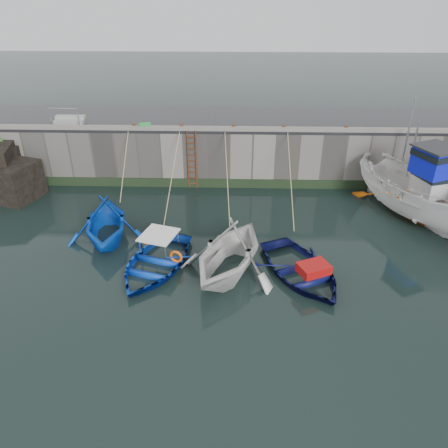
{
  "coord_description": "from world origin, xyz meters",
  "views": [
    {
      "loc": [
        0.34,
        -11.92,
        10.11
      ],
      "look_at": [
        -0.11,
        3.76,
        1.2
      ],
      "focal_mm": 35.0,
      "sensor_mm": 36.0,
      "label": 1
    }
  ],
  "objects_px": {
    "boat_near_blacktrim": "(229,272)",
    "fish_crate": "(145,126)",
    "boat_near_blue": "(155,267)",
    "bollard_e": "(346,128)",
    "bollard_d": "(284,128)",
    "bollard_a": "(134,126)",
    "bollard_c": "(234,127)",
    "boat_far_white": "(416,195)",
    "ladder": "(192,160)",
    "boat_near_navy": "(300,275)",
    "bollard_b": "(182,127)",
    "boat_near_white": "(108,238)",
    "boat_far_orange": "(420,200)"
  },
  "relations": [
    {
      "from": "boat_near_blacktrim",
      "to": "fish_crate",
      "type": "distance_m",
      "value": 9.99
    },
    {
      "from": "boat_near_blue",
      "to": "bollard_e",
      "type": "distance_m",
      "value": 12.32
    },
    {
      "from": "boat_near_blacktrim",
      "to": "bollard_d",
      "type": "height_order",
      "value": "bollard_d"
    },
    {
      "from": "bollard_a",
      "to": "boat_near_blacktrim",
      "type": "bearing_deg",
      "value": -57.99
    },
    {
      "from": "boat_near_blue",
      "to": "boat_near_blacktrim",
      "type": "xyz_separation_m",
      "value": [
        2.95,
        -0.26,
        0.0
      ]
    },
    {
      "from": "bollard_a",
      "to": "bollard_c",
      "type": "distance_m",
      "value": 5.2
    },
    {
      "from": "boat_near_blue",
      "to": "boat_far_white",
      "type": "bearing_deg",
      "value": 38.37
    },
    {
      "from": "ladder",
      "to": "bollard_e",
      "type": "relative_size",
      "value": 11.43
    },
    {
      "from": "boat_near_blue",
      "to": "boat_near_navy",
      "type": "relative_size",
      "value": 0.99
    },
    {
      "from": "bollard_b",
      "to": "bollard_c",
      "type": "xyz_separation_m",
      "value": [
        2.7,
        0.0,
        0.0
      ]
    },
    {
      "from": "boat_near_blacktrim",
      "to": "boat_far_white",
      "type": "height_order",
      "value": "boat_far_white"
    },
    {
      "from": "boat_near_blacktrim",
      "to": "bollard_d",
      "type": "relative_size",
      "value": 17.2
    },
    {
      "from": "boat_near_white",
      "to": "boat_near_blacktrim",
      "type": "xyz_separation_m",
      "value": [
        5.42,
        -2.42,
        0.0
      ]
    },
    {
      "from": "boat_near_navy",
      "to": "bollard_e",
      "type": "relative_size",
      "value": 16.19
    },
    {
      "from": "boat_near_blue",
      "to": "boat_near_blacktrim",
      "type": "bearing_deg",
      "value": 11.88
    },
    {
      "from": "boat_far_white",
      "to": "boat_far_orange",
      "type": "distance_m",
      "value": 1.36
    },
    {
      "from": "boat_near_navy",
      "to": "bollard_e",
      "type": "bearing_deg",
      "value": 45.09
    },
    {
      "from": "boat_near_white",
      "to": "bollard_b",
      "type": "xyz_separation_m",
      "value": [
        2.8,
        5.78,
        3.3
      ]
    },
    {
      "from": "ladder",
      "to": "bollard_d",
      "type": "height_order",
      "value": "bollard_d"
    },
    {
      "from": "ladder",
      "to": "boat_far_white",
      "type": "bearing_deg",
      "value": -15.65
    },
    {
      "from": "bollard_e",
      "to": "fish_crate",
      "type": "bearing_deg",
      "value": 179.73
    },
    {
      "from": "fish_crate",
      "to": "bollard_a",
      "type": "xyz_separation_m",
      "value": [
        -0.56,
        -0.05,
        -0.0
      ]
    },
    {
      "from": "boat_far_orange",
      "to": "bollard_d",
      "type": "relative_size",
      "value": 28.52
    },
    {
      "from": "boat_near_navy",
      "to": "bollard_c",
      "type": "height_order",
      "value": "bollard_c"
    },
    {
      "from": "fish_crate",
      "to": "boat_far_orange",
      "type": "bearing_deg",
      "value": -30.27
    },
    {
      "from": "bollard_b",
      "to": "boat_far_white",
      "type": "bearing_deg",
      "value": -16.56
    },
    {
      "from": "boat_near_navy",
      "to": "boat_near_white",
      "type": "bearing_deg",
      "value": 138.57
    },
    {
      "from": "fish_crate",
      "to": "bollard_a",
      "type": "distance_m",
      "value": 0.56
    },
    {
      "from": "bollard_e",
      "to": "bollard_b",
      "type": "bearing_deg",
      "value": 180.0
    },
    {
      "from": "boat_near_white",
      "to": "bollard_a",
      "type": "xyz_separation_m",
      "value": [
        0.3,
        5.78,
        3.3
      ]
    },
    {
      "from": "boat_near_white",
      "to": "boat_far_white",
      "type": "distance_m",
      "value": 14.39
    },
    {
      "from": "bollard_c",
      "to": "boat_near_blacktrim",
      "type": "bearing_deg",
      "value": -90.52
    },
    {
      "from": "boat_near_white",
      "to": "boat_far_white",
      "type": "xyz_separation_m",
      "value": [
        14.14,
        2.4,
        1.16
      ]
    },
    {
      "from": "bollard_a",
      "to": "bollard_c",
      "type": "relative_size",
      "value": 1.0
    },
    {
      "from": "ladder",
      "to": "boat_near_navy",
      "type": "xyz_separation_m",
      "value": [
        4.91,
        -7.94,
        -1.59
      ]
    },
    {
      "from": "bollard_e",
      "to": "boat_near_blue",
      "type": "bearing_deg",
      "value": -138.03
    },
    {
      "from": "bollard_e",
      "to": "boat_near_navy",
      "type": "bearing_deg",
      "value": -110.44
    },
    {
      "from": "ladder",
      "to": "boat_far_orange",
      "type": "xyz_separation_m",
      "value": [
        11.51,
        -2.1,
        -1.14
      ]
    },
    {
      "from": "boat_near_white",
      "to": "bollard_d",
      "type": "height_order",
      "value": "bollard_d"
    },
    {
      "from": "boat_far_orange",
      "to": "bollard_e",
      "type": "distance_m",
      "value": 5.13
    },
    {
      "from": "boat_far_orange",
      "to": "bollard_a",
      "type": "height_order",
      "value": "boat_far_orange"
    },
    {
      "from": "fish_crate",
      "to": "bollard_d",
      "type": "height_order",
      "value": "fish_crate"
    },
    {
      "from": "boat_near_navy",
      "to": "bollard_d",
      "type": "height_order",
      "value": "bollard_d"
    },
    {
      "from": "ladder",
      "to": "boat_far_orange",
      "type": "height_order",
      "value": "boat_far_orange"
    },
    {
      "from": "boat_near_blacktrim",
      "to": "boat_near_blue",
      "type": "bearing_deg",
      "value": -162.65
    },
    {
      "from": "boat_far_orange",
      "to": "bollard_b",
      "type": "xyz_separation_m",
      "value": [
        -12.01,
        2.43,
        2.85
      ]
    },
    {
      "from": "bollard_a",
      "to": "boat_near_blue",
      "type": "bearing_deg",
      "value": -74.65
    },
    {
      "from": "boat_near_blacktrim",
      "to": "bollard_d",
      "type": "bearing_deg",
      "value": 94.4
    },
    {
      "from": "boat_near_blue",
      "to": "boat_far_orange",
      "type": "bearing_deg",
      "value": 41.04
    },
    {
      "from": "ladder",
      "to": "boat_near_blue",
      "type": "height_order",
      "value": "ladder"
    }
  ]
}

